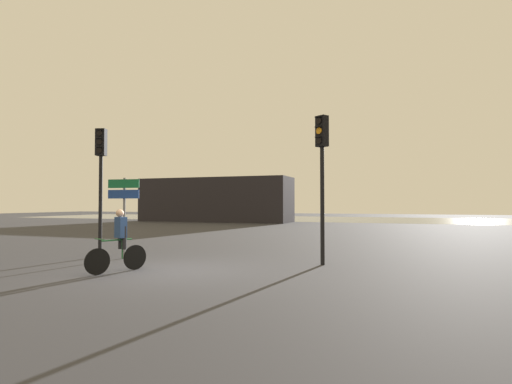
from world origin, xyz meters
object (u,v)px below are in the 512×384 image
at_px(direction_sign_post, 124,203).
at_px(cyclist, 119,240).
at_px(traffic_light_near_left, 101,167).
at_px(traffic_light_near_right, 322,161).
at_px(distant_building, 215,200).

xyz_separation_m(direction_sign_post, cyclist, (1.54, -2.12, -0.97)).
bearing_deg(direction_sign_post, traffic_light_near_left, -9.47).
height_order(traffic_light_near_right, direction_sign_post, traffic_light_near_right).
xyz_separation_m(traffic_light_near_left, traffic_light_near_right, (7.25, 0.81, 0.04)).
bearing_deg(distant_building, traffic_light_near_right, -57.89).
bearing_deg(direction_sign_post, traffic_light_near_right, -179.52).
bearing_deg(traffic_light_near_left, direction_sign_post, 161.24).
bearing_deg(traffic_light_near_right, traffic_light_near_left, 36.56).
relative_size(distant_building, traffic_light_near_right, 3.46).
height_order(distant_building, traffic_light_near_right, traffic_light_near_right).
relative_size(traffic_light_near_left, direction_sign_post, 1.64).
distance_m(traffic_light_near_left, direction_sign_post, 1.53).
bearing_deg(cyclist, traffic_light_near_right, -126.24).
relative_size(traffic_light_near_left, cyclist, 2.63).
bearing_deg(traffic_light_near_left, distant_building, -89.21).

